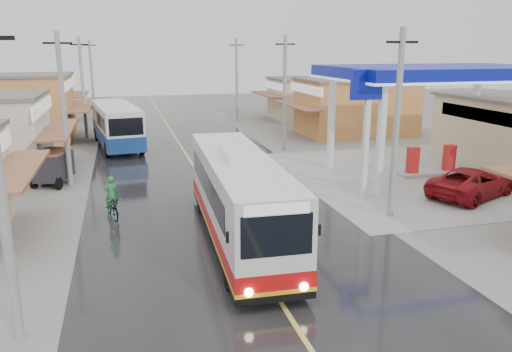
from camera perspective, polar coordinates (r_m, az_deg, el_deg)
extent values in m
plane|color=slate|center=(20.30, -2.45, -6.28)|extent=(120.00, 120.00, 0.00)
cube|color=black|center=(34.54, -7.92, 2.36)|extent=(12.00, 90.00, 0.02)
cube|color=#D8CC4C|center=(34.54, -7.92, 2.38)|extent=(0.15, 90.00, 0.01)
cube|color=gray|center=(30.75, 19.24, 0.17)|extent=(16.00, 16.00, 0.03)
cube|color=#0B1497|center=(29.93, 20.18, 11.06)|extent=(12.00, 8.00, 0.70)
cube|color=white|center=(29.95, 20.13, 10.49)|extent=(12.10, 8.10, 0.12)
cylinder|color=white|center=(30.40, 8.61, 5.93)|extent=(0.44, 0.44, 5.50)
cylinder|color=white|center=(35.58, 23.63, 6.12)|extent=(0.44, 0.44, 5.50)
cylinder|color=white|center=(25.09, 14.07, 3.86)|extent=(0.44, 0.44, 5.50)
cube|color=gray|center=(30.73, 19.25, 0.33)|extent=(4.00, 1.20, 0.20)
cube|color=#B21919|center=(29.89, 17.48, 1.76)|extent=(0.60, 0.45, 1.50)
cube|color=#B21919|center=(31.23, 21.21, 1.97)|extent=(0.60, 0.45, 1.50)
cube|color=white|center=(24.67, 12.47, 4.37)|extent=(0.25, 0.25, 6.00)
cube|color=#0B1497|center=(24.37, 12.79, 10.16)|extent=(1.80, 0.30, 1.40)
cube|color=silver|center=(18.76, -2.00, -1.93)|extent=(2.77, 11.19, 2.73)
cube|color=black|center=(19.22, -1.96, -6.10)|extent=(2.79, 11.21, 0.28)
cube|color=red|center=(19.06, -1.97, -4.80)|extent=(2.81, 11.23, 0.51)
cube|color=yellow|center=(19.17, -1.96, -5.66)|extent=(2.82, 11.24, 0.13)
cube|color=black|center=(19.11, -2.26, -0.69)|extent=(2.71, 8.88, 0.92)
cube|color=black|center=(13.55, 2.36, -6.77)|extent=(2.02, 0.20, 1.20)
cube|color=black|center=(23.93, -4.46, 2.62)|extent=(2.02, 0.20, 1.02)
cube|color=white|center=(13.30, 2.40, -3.80)|extent=(1.82, 0.19, 0.32)
cube|color=silver|center=(18.39, -2.04, 2.56)|extent=(1.22, 2.82, 0.28)
cylinder|color=black|center=(15.50, -2.94, -11.00)|extent=(0.37, 1.03, 1.02)
cylinder|color=black|center=(15.93, 4.33, -10.30)|extent=(0.37, 1.03, 1.02)
cylinder|color=black|center=(22.34, -6.19, -2.95)|extent=(0.37, 1.03, 1.02)
cylinder|color=black|center=(22.64, -1.12, -2.63)|extent=(0.37, 1.03, 1.02)
sphere|color=#FFF2CC|center=(13.97, -0.83, -13.15)|extent=(0.27, 0.27, 0.26)
sphere|color=#FFF2CC|center=(14.34, 5.48, -12.46)|extent=(0.27, 0.27, 0.26)
cube|color=black|center=(13.54, -3.30, -7.01)|extent=(0.08, 0.08, 0.32)
cube|color=black|center=(14.16, 7.24, -6.12)|extent=(0.08, 0.08, 0.32)
cube|color=silver|center=(38.09, -15.66, 5.89)|extent=(3.75, 9.61, 2.60)
cube|color=navy|center=(38.22, -15.57, 4.58)|extent=(3.79, 9.66, 1.04)
cube|color=black|center=(38.04, -15.69, 6.43)|extent=(3.57, 8.07, 0.94)
cube|color=black|center=(33.50, -14.64, 5.46)|extent=(2.19, 0.42, 1.14)
cylinder|color=black|center=(34.92, -16.61, 2.90)|extent=(0.45, 1.07, 1.04)
cylinder|color=black|center=(35.22, -12.97, 3.24)|extent=(0.45, 1.07, 1.04)
cylinder|color=black|center=(41.44, -17.70, 4.58)|extent=(0.45, 1.07, 1.04)
cylinder|color=black|center=(41.69, -14.61, 4.85)|extent=(0.45, 1.07, 1.04)
imported|color=maroon|center=(26.82, 23.45, -0.67)|extent=(5.78, 4.38, 1.46)
imported|color=black|center=(22.59, -16.08, -3.43)|extent=(1.05, 1.86, 0.92)
imported|color=#27773E|center=(22.21, -16.21, -1.96)|extent=(0.64, 0.50, 1.54)
cube|color=#26262D|center=(28.82, -22.14, 1.09)|extent=(2.01, 2.51, 1.42)
cube|color=brown|center=(28.67, -22.28, 2.58)|extent=(2.08, 2.58, 0.11)
cylinder|color=black|center=(28.64, -24.01, -0.66)|extent=(0.38, 0.69, 0.66)
cylinder|color=black|center=(29.98, -22.76, 0.11)|extent=(0.38, 0.69, 0.66)
cylinder|color=black|center=(27.85, -21.57, -0.81)|extent=(0.32, 0.67, 0.66)
cube|color=#26262D|center=(34.79, -23.32, 2.79)|extent=(1.25, 1.84, 1.16)
cube|color=brown|center=(34.68, -23.42, 3.80)|extent=(1.30, 1.89, 0.09)
cylinder|color=black|center=(34.43, -24.43, 1.58)|extent=(0.19, 0.54, 0.53)
cylinder|color=black|center=(35.62, -24.02, 2.02)|extent=(0.19, 0.54, 0.53)
cylinder|color=black|center=(34.02, -22.60, 1.63)|extent=(0.14, 0.54, 0.53)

